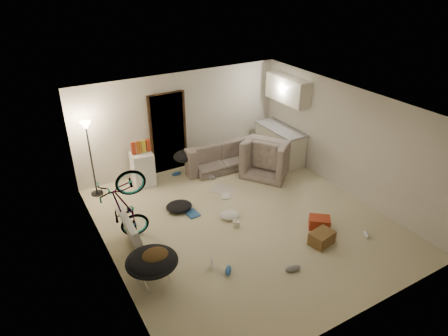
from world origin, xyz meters
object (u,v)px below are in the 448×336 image
saucer_chair (152,265)px  bicycle (127,222)px  sofa (218,157)px  tv_box (132,233)px  drink_case_a (322,238)px  drink_case_b (319,223)px  kitchen_counter (280,144)px  mini_fridge (143,169)px  floor_lamp (89,143)px  juicer (236,223)px  armchair (270,159)px

saucer_chair → bicycle: bearing=90.0°
sofa → tv_box: 3.72m
bicycle → drink_case_a: size_ratio=3.51×
drink_case_b → sofa: bearing=136.9°
kitchen_counter → mini_fridge: (-3.70, 0.55, -0.02)m
tv_box → bicycle: bearing=91.1°
saucer_chair → tv_box: bearing=90.0°
drink_case_a → drink_case_b: bearing=41.9°
sofa → saucer_chair: 4.41m
drink_case_a → saucer_chair: bearing=157.7°
bicycle → drink_case_a: 3.77m
floor_lamp → juicer: bearing=-51.8°
sofa → tv_box: bearing=38.4°
kitchen_counter → tv_box: 5.02m
bicycle → tv_box: (0.00, -0.26, -0.08)m
sofa → drink_case_a: sofa is taller
tv_box → drink_case_a: (3.20, -1.71, -0.22)m
sofa → bicycle: size_ratio=1.16×
kitchen_counter → mini_fridge: size_ratio=1.79×
drink_case_a → kitchen_counter: bearing=54.8°
juicer → bicycle: bearing=161.8°
bicycle → saucer_chair: bearing=-170.6°
saucer_chair → drink_case_b: bearing=-3.6°
floor_lamp → drink_case_b: floor_lamp is taller
armchair → drink_case_a: (-0.88, -2.94, -0.23)m
saucer_chair → drink_case_a: saucer_chair is taller
drink_case_a → juicer: size_ratio=2.22×
mini_fridge → tv_box: size_ratio=0.79×
saucer_chair → juicer: bearing=17.6°
kitchen_counter → tv_box: (-4.73, -1.68, -0.09)m
saucer_chair → armchair: bearing=29.4°
kitchen_counter → armchair: (-0.65, -0.45, -0.08)m
tv_box → juicer: size_ratio=5.06×
kitchen_counter → saucer_chair: size_ratio=1.70×
drink_case_b → drink_case_a: bearing=-88.3°
sofa → juicer: sofa is taller
tv_box → floor_lamp: bearing=93.6°
armchair → juicer: bearing=94.7°
floor_lamp → mini_fridge: size_ratio=2.16×
mini_fridge → juicer: mini_fridge is taller
floor_lamp → saucer_chair: size_ratio=2.05×
sofa → saucer_chair: (-3.04, -3.20, 0.10)m
kitchen_counter → tv_box: kitchen_counter is taller
mini_fridge → juicer: (1.03, -2.64, -0.33)m
sofa → armchair: armchair is taller
bicycle → mini_fridge: bearing=-18.1°
kitchen_counter → drink_case_b: (-1.21, -2.97, -0.32)m
armchair → bicycle: bicycle is taller
kitchen_counter → drink_case_a: size_ratio=3.24×
tv_box → mini_fridge: bearing=66.4°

